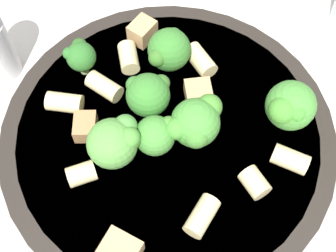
# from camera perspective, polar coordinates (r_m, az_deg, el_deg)

# --- Properties ---
(ground_plane) EXTENTS (2.00, 2.00, 0.00)m
(ground_plane) POSITION_cam_1_polar(r_m,az_deg,el_deg) (0.41, 0.00, -3.08)
(ground_plane) COLOR beige
(pasta_bowl) EXTENTS (0.27, 0.27, 0.04)m
(pasta_bowl) POSITION_cam_1_polar(r_m,az_deg,el_deg) (0.39, 0.00, -1.75)
(pasta_bowl) COLOR #28231E
(pasta_bowl) RESTS_ON ground_plane
(broccoli_floret_0) EXTENTS (0.03, 0.03, 0.03)m
(broccoli_floret_0) POSITION_cam_1_polar(r_m,az_deg,el_deg) (0.40, -10.62, 8.45)
(broccoli_floret_0) COLOR #9EC175
(broccoli_floret_0) RESTS_ON pasta_bowl
(broccoli_floret_1) EXTENTS (0.04, 0.04, 0.04)m
(broccoli_floret_1) POSITION_cam_1_polar(r_m,az_deg,el_deg) (0.35, -6.39, -1.92)
(broccoli_floret_1) COLOR #84AD60
(broccoli_floret_1) RESTS_ON pasta_bowl
(broccoli_floret_2) EXTENTS (0.04, 0.04, 0.05)m
(broccoli_floret_2) POSITION_cam_1_polar(r_m,az_deg,el_deg) (0.37, 14.62, 2.30)
(broccoli_floret_2) COLOR #84AD60
(broccoli_floret_2) RESTS_ON pasta_bowl
(broccoli_floret_3) EXTENTS (0.04, 0.04, 0.04)m
(broccoli_floret_3) POSITION_cam_1_polar(r_m,az_deg,el_deg) (0.37, -2.45, 3.89)
(broccoli_floret_3) COLOR #9EC175
(broccoli_floret_3) RESTS_ON pasta_bowl
(broccoli_floret_4) EXTENTS (0.04, 0.05, 0.04)m
(broccoli_floret_4) POSITION_cam_1_polar(r_m,az_deg,el_deg) (0.36, 3.40, 0.39)
(broccoli_floret_4) COLOR #84AD60
(broccoli_floret_4) RESTS_ON pasta_bowl
(broccoli_floret_5) EXTENTS (0.04, 0.04, 0.04)m
(broccoli_floret_5) POSITION_cam_1_polar(r_m,az_deg,el_deg) (0.39, 0.09, 9.28)
(broccoli_floret_5) COLOR #84AD60
(broccoli_floret_5) RESTS_ON pasta_bowl
(broccoli_floret_6) EXTENTS (0.03, 0.03, 0.04)m
(broccoli_floret_6) POSITION_cam_1_polar(r_m,az_deg,el_deg) (0.35, -1.15, -1.27)
(broccoli_floret_6) COLOR #93B766
(broccoli_floret_6) RESTS_ON pasta_bowl
(rigatoni_0) EXTENTS (0.03, 0.02, 0.02)m
(rigatoni_0) POSITION_cam_1_polar(r_m,az_deg,el_deg) (0.36, 10.77, -6.45)
(rigatoni_0) COLOR beige
(rigatoni_0) RESTS_ON pasta_bowl
(rigatoni_1) EXTENTS (0.03, 0.03, 0.02)m
(rigatoni_1) POSITION_cam_1_polar(r_m,az_deg,el_deg) (0.41, 3.98, 7.99)
(rigatoni_1) COLOR beige
(rigatoni_1) RESTS_ON pasta_bowl
(rigatoni_2) EXTENTS (0.02, 0.03, 0.02)m
(rigatoni_2) POSITION_cam_1_polar(r_m,az_deg,el_deg) (0.34, 4.15, -10.89)
(rigatoni_2) COLOR beige
(rigatoni_2) RESTS_ON pasta_bowl
(rigatoni_3) EXTENTS (0.02, 0.03, 0.02)m
(rigatoni_3) POSITION_cam_1_polar(r_m,az_deg,el_deg) (0.36, -10.49, -5.75)
(rigatoni_3) COLOR beige
(rigatoni_3) RESTS_ON pasta_bowl
(rigatoni_4) EXTENTS (0.03, 0.03, 0.02)m
(rigatoni_4) POSITION_cam_1_polar(r_m,az_deg,el_deg) (0.39, -12.49, 2.81)
(rigatoni_4) COLOR beige
(rigatoni_4) RESTS_ON pasta_bowl
(rigatoni_5) EXTENTS (0.03, 0.03, 0.02)m
(rigatoni_5) POSITION_cam_1_polar(r_m,az_deg,el_deg) (0.41, -4.83, 8.32)
(rigatoni_5) COLOR beige
(rigatoni_5) RESTS_ON pasta_bowl
(rigatoni_6) EXTENTS (0.03, 0.02, 0.02)m
(rigatoni_6) POSITION_cam_1_polar(r_m,az_deg,el_deg) (0.37, 14.67, -3.96)
(rigatoni_6) COLOR beige
(rigatoni_6) RESTS_ON pasta_bowl
(rigatoni_7) EXTENTS (0.03, 0.02, 0.02)m
(rigatoni_7) POSITION_cam_1_polar(r_m,az_deg,el_deg) (0.39, -7.77, 4.79)
(rigatoni_7) COLOR beige
(rigatoni_7) RESTS_ON pasta_bowl
(chicken_chunk_0) EXTENTS (0.03, 0.03, 0.01)m
(chicken_chunk_0) POSITION_cam_1_polar(r_m,az_deg,el_deg) (0.39, 4.02, 3.99)
(chicken_chunk_0) COLOR tan
(chicken_chunk_0) RESTS_ON pasta_bowl
(chicken_chunk_1) EXTENTS (0.02, 0.02, 0.02)m
(chicken_chunk_1) POSITION_cam_1_polar(r_m,az_deg,el_deg) (0.43, -3.14, 11.45)
(chicken_chunk_1) COLOR tan
(chicken_chunk_1) RESTS_ON pasta_bowl
(chicken_chunk_2) EXTENTS (0.03, 0.03, 0.02)m
(chicken_chunk_2) POSITION_cam_1_polar(r_m,az_deg,el_deg) (0.34, -5.95, -15.05)
(chicken_chunk_2) COLOR tan
(chicken_chunk_2) RESTS_ON pasta_bowl
(chicken_chunk_3) EXTENTS (0.03, 0.03, 0.01)m
(chicken_chunk_3) POSITION_cam_1_polar(r_m,az_deg,el_deg) (0.38, -10.04, -0.08)
(chicken_chunk_3) COLOR #A87A4C
(chicken_chunk_3) RESTS_ON pasta_bowl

